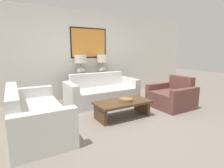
{
  "coord_description": "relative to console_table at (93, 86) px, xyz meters",
  "views": [
    {
      "loc": [
        -2.16,
        -2.84,
        1.46
      ],
      "look_at": [
        -0.03,
        0.85,
        0.65
      ],
      "focal_mm": 28.0,
      "sensor_mm": 36.0,
      "label": 1
    }
  ],
  "objects": [
    {
      "name": "coffee_table",
      "position": [
        -0.1,
        -1.87,
        -0.09
      ],
      "size": [
        1.23,
        0.63,
        0.37
      ],
      "color": "#4C331E",
      "rests_on": "ground_plane"
    },
    {
      "name": "armchair_near_back_wall",
      "position": [
        1.43,
        -1.91,
        -0.09
      ],
      "size": [
        0.93,
        0.97,
        0.8
      ],
      "color": "brown",
      "rests_on": "ground_plane"
    },
    {
      "name": "ground_plane",
      "position": [
        0.0,
        -2.13,
        -0.36
      ],
      "size": [
        20.0,
        20.0,
        0.0
      ],
      "primitive_type": "plane",
      "color": "slate"
    },
    {
      "name": "couch_by_side",
      "position": [
        -1.87,
        -1.63,
        -0.08
      ],
      "size": [
        0.91,
        1.99,
        0.82
      ],
      "color": "silver",
      "rests_on": "ground_plane"
    },
    {
      "name": "back_wall",
      "position": [
        0.0,
        0.27,
        0.97
      ],
      "size": [
        8.16,
        0.12,
        2.65
      ],
      "color": "silver",
      "rests_on": "ground_plane"
    },
    {
      "name": "table_lamp_right",
      "position": [
        0.37,
        -0.0,
        0.75
      ],
      "size": [
        0.35,
        0.35,
        0.61
      ],
      "color": "silver",
      "rests_on": "console_table"
    },
    {
      "name": "decorative_bowl",
      "position": [
        -0.04,
        -1.92,
        0.04
      ],
      "size": [
        0.29,
        0.29,
        0.07
      ],
      "color": "olive",
      "rests_on": "coffee_table"
    },
    {
      "name": "console_table",
      "position": [
        0.0,
        0.0,
        0.0
      ],
      "size": [
        1.3,
        0.38,
        0.73
      ],
      "color": "#332319",
      "rests_on": "ground_plane"
    },
    {
      "name": "table_lamp_left",
      "position": [
        -0.37,
        -0.0,
        0.75
      ],
      "size": [
        0.35,
        0.35,
        0.61
      ],
      "color": "silver",
      "rests_on": "console_table"
    },
    {
      "name": "couch_by_back_wall",
      "position": [
        0.0,
        -0.65,
        -0.08
      ],
      "size": [
        1.99,
        0.91,
        0.82
      ],
      "color": "silver",
      "rests_on": "ground_plane"
    }
  ]
}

